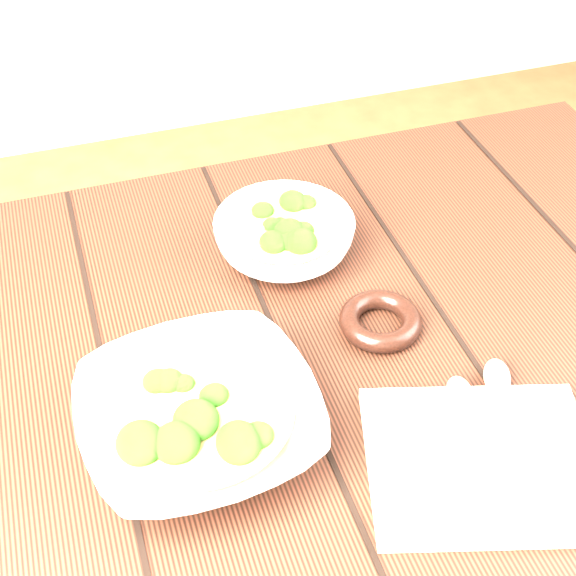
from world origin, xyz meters
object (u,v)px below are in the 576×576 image
(soup_bowl_back, at_px, (284,237))
(trivet, at_px, (380,321))
(table, at_px, (301,416))
(napkin, at_px, (481,462))
(soup_bowl_front, at_px, (200,418))

(soup_bowl_back, height_order, trivet, soup_bowl_back)
(table, bearing_deg, napkin, -59.65)
(soup_bowl_front, relative_size, trivet, 2.63)
(soup_bowl_front, distance_m, trivet, 0.25)
(table, distance_m, soup_bowl_back, 0.23)
(trivet, distance_m, napkin, 0.21)
(table, xyz_separation_m, soup_bowl_front, (-0.14, -0.08, 0.15))
(trivet, bearing_deg, soup_bowl_front, -159.28)
(soup_bowl_front, height_order, soup_bowl_back, soup_bowl_front)
(table, height_order, soup_bowl_back, soup_bowl_back)
(table, height_order, trivet, trivet)
(table, relative_size, soup_bowl_back, 6.01)
(trivet, bearing_deg, soup_bowl_back, 112.29)
(table, bearing_deg, soup_bowl_front, -148.93)
(soup_bowl_front, bearing_deg, table, 31.07)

